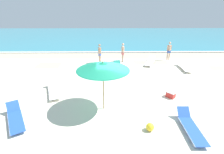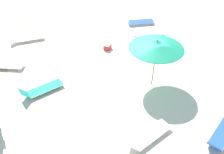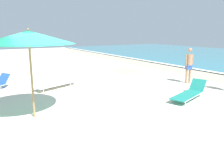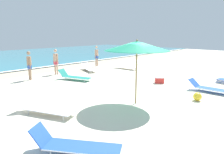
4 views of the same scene
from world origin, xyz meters
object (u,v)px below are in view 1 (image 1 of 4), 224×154
sun_lounger_under_umbrella (150,62)px  cooler_box (171,94)px  sun_lounger_mid_beach_pair_a (191,127)px  beachgoer_strolling_adult (100,52)px  beach_umbrella (103,66)px  sun_lounger_beside_umbrella (120,68)px  sun_lounger_near_water_right (54,90)px  beachgoer_shoreline_child (123,51)px  sun_lounger_mid_beach_solo (15,118)px  beach_ball (150,127)px  sun_lounger_near_water_left (184,67)px  beachgoer_wading_adult (169,50)px

sun_lounger_under_umbrella → cooler_box: sun_lounger_under_umbrella is taller
sun_lounger_mid_beach_pair_a → beachgoer_strolling_adult: (-4.46, 9.37, 0.79)m
sun_lounger_under_umbrella → beachgoer_strolling_adult: beachgoer_strolling_adult is taller
beach_umbrella → sun_lounger_beside_umbrella: (1.18, 5.51, -2.15)m
sun_lounger_near_water_right → beachgoer_shoreline_child: bearing=32.7°
sun_lounger_mid_beach_solo → beach_ball: size_ratio=6.03×
sun_lounger_near_water_left → sun_lounger_near_water_right: bearing=-157.4°
beach_umbrella → cooler_box: beach_umbrella is taller
sun_lounger_mid_beach_pair_a → cooler_box: sun_lounger_mid_beach_pair_a is taller
beach_umbrella → beachgoer_strolling_adult: (-0.61, 7.59, -1.36)m
beachgoer_shoreline_child → beachgoer_strolling_adult: (-2.13, -0.33, 0.00)m
beach_umbrella → cooler_box: size_ratio=4.35×
sun_lounger_under_umbrella → beachgoer_wading_adult: size_ratio=1.30×
beachgoer_strolling_adult → cooler_box: 7.92m
sun_lounger_near_water_right → sun_lounger_beside_umbrella: bearing=20.8°
beach_umbrella → sun_lounger_near_water_right: (-3.16, 1.75, -2.15)m
beach_umbrella → beachgoer_shoreline_child: 8.18m
sun_lounger_beside_umbrella → beachgoer_shoreline_child: 2.56m
sun_lounger_near_water_right → beachgoer_wading_adult: bearing=16.2°
sun_lounger_near_water_right → sun_lounger_mid_beach_solo: (-0.94, -2.86, 0.00)m
sun_lounger_beside_umbrella → beach_ball: sun_lounger_beside_umbrella is taller
beachgoer_wading_adult → beachgoer_shoreline_child: 4.52m
sun_lounger_under_umbrella → beach_ball: 9.24m
beach_umbrella → sun_lounger_near_water_left: 9.05m
beach_umbrella → sun_lounger_near_water_left: bearing=41.6°
sun_lounger_near_water_right → beachgoer_wading_adult: 11.40m
sun_lounger_under_umbrella → beachgoer_strolling_adult: bearing=-160.3°
beach_umbrella → sun_lounger_mid_beach_pair_a: size_ratio=1.17×
beachgoer_strolling_adult → cooler_box: bearing=-133.7°
sun_lounger_near_water_left → sun_lounger_mid_beach_solo: 12.73m
sun_lounger_near_water_right → beachgoer_shoreline_child: (4.68, 6.17, 0.78)m
sun_lounger_beside_umbrella → sun_lounger_mid_beach_pair_a: bearing=-86.6°
sun_lounger_near_water_left → beachgoer_strolling_adult: beachgoer_strolling_adult is taller
sun_lounger_near_water_right → sun_lounger_mid_beach_pair_a: size_ratio=1.02×
beach_umbrella → sun_lounger_under_umbrella: 8.57m
sun_lounger_beside_umbrella → sun_lounger_mid_beach_pair_a: (2.68, -7.29, -0.01)m
beachgoer_wading_adult → beachgoer_shoreline_child: bearing=-2.0°
beachgoer_strolling_adult → beach_umbrella: bearing=-164.2°
beach_ball → sun_lounger_near_water_right: bearing=146.2°
sun_lounger_under_umbrella → sun_lounger_mid_beach_pair_a: sun_lounger_mid_beach_pair_a is taller
sun_lounger_under_umbrella → beachgoer_shoreline_child: size_ratio=1.30×
sun_lounger_beside_umbrella → beachgoer_strolling_adult: 2.85m
sun_lounger_beside_umbrella → sun_lounger_near_water_right: 5.74m
sun_lounger_near_water_right → beachgoer_wading_adult: beachgoer_wading_adult is taller
beach_umbrella → sun_lounger_mid_beach_pair_a: 4.76m
sun_lounger_beside_umbrella → beachgoer_wading_adult: (4.83, 2.97, 0.78)m
sun_lounger_under_umbrella → beachgoer_shoreline_child: beachgoer_shoreline_child is taller
sun_lounger_mid_beach_solo → beachgoer_strolling_adult: beachgoer_strolling_adult is taller
sun_lounger_mid_beach_pair_a → cooler_box: size_ratio=3.73×
sun_lounger_mid_beach_solo → beachgoer_strolling_adult: size_ratio=1.23×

